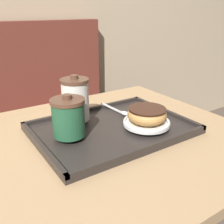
% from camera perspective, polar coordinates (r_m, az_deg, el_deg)
% --- Properties ---
extents(booth_bench, '(1.23, 0.44, 1.00)m').
position_cam_1_polar(booth_bench, '(1.67, -19.23, -6.48)').
color(booth_bench, brown).
rests_on(booth_bench, ground_plane).
extents(cafe_table, '(0.79, 0.75, 0.71)m').
position_cam_1_polar(cafe_table, '(0.89, 0.53, -15.47)').
color(cafe_table, tan).
rests_on(cafe_table, ground_plane).
extents(serving_tray, '(0.46, 0.34, 0.02)m').
position_cam_1_polar(serving_tray, '(0.81, -0.00, -3.74)').
color(serving_tray, '#282321').
rests_on(serving_tray, cafe_table).
extents(coffee_cup_front, '(0.09, 0.09, 0.12)m').
position_cam_1_polar(coffee_cup_front, '(0.72, -9.48, -1.09)').
color(coffee_cup_front, '#235638').
rests_on(coffee_cup_front, serving_tray).
extents(coffee_cup_rear, '(0.09, 0.09, 0.14)m').
position_cam_1_polar(coffee_cup_rear, '(0.82, -7.96, 2.76)').
color(coffee_cup_rear, white).
rests_on(coffee_cup_rear, serving_tray).
extents(plate_with_chocolate_donut, '(0.14, 0.14, 0.01)m').
position_cam_1_polar(plate_with_chocolate_donut, '(0.80, 7.52, -2.27)').
color(plate_with_chocolate_donut, white).
rests_on(plate_with_chocolate_donut, serving_tray).
extents(donut_chocolate_glazed, '(0.12, 0.12, 0.04)m').
position_cam_1_polar(donut_chocolate_glazed, '(0.79, 7.61, -0.48)').
color(donut_chocolate_glazed, tan).
rests_on(donut_chocolate_glazed, plate_with_chocolate_donut).
extents(spoon, '(0.02, 0.15, 0.01)m').
position_cam_1_polar(spoon, '(0.89, 1.88, 0.12)').
color(spoon, silver).
rests_on(spoon, serving_tray).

